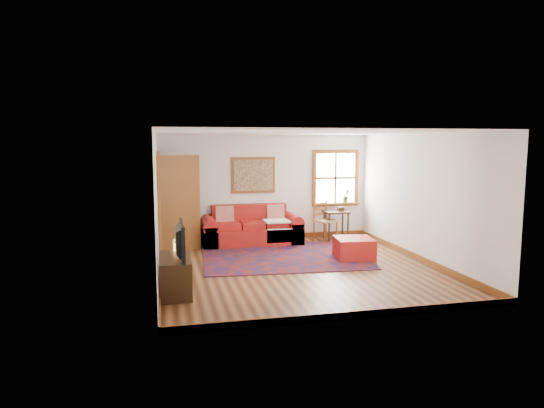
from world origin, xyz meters
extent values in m
plane|color=#3C1F10|center=(0.00, 0.00, 0.00)|extent=(5.50, 5.50, 0.00)
cube|color=silver|center=(0.00, 2.75, 1.25)|extent=(5.00, 0.04, 2.50)
cube|color=silver|center=(0.00, -2.75, 1.25)|extent=(5.00, 0.04, 2.50)
cube|color=silver|center=(-2.50, 0.00, 1.25)|extent=(0.04, 5.50, 2.50)
cube|color=silver|center=(2.50, 0.00, 1.25)|extent=(0.04, 5.50, 2.50)
cube|color=white|center=(0.00, 0.00, 2.50)|extent=(5.00, 5.50, 0.04)
cube|color=brown|center=(0.00, 2.73, 0.06)|extent=(5.00, 0.03, 0.12)
cube|color=brown|center=(-2.48, 0.00, 0.06)|extent=(0.03, 5.50, 0.12)
cube|color=brown|center=(2.48, 0.00, 0.06)|extent=(0.03, 5.50, 0.12)
cube|color=white|center=(1.75, 2.73, 1.45)|extent=(1.00, 0.02, 1.20)
cube|color=brown|center=(1.75, 2.72, 2.09)|extent=(1.18, 0.06, 0.09)
cube|color=brown|center=(1.75, 2.72, 0.80)|extent=(1.18, 0.06, 0.09)
cube|color=brown|center=(1.21, 2.72, 1.45)|extent=(0.09, 0.06, 1.20)
cube|color=brown|center=(2.29, 2.72, 1.45)|extent=(0.09, 0.06, 1.20)
cube|color=brown|center=(1.75, 2.72, 1.45)|extent=(1.00, 0.04, 0.05)
cube|color=brown|center=(1.75, 2.65, 0.83)|extent=(1.15, 0.20, 0.04)
imported|color=#276021|center=(2.00, 2.63, 1.01)|extent=(0.18, 0.15, 0.33)
cube|color=black|center=(-2.49, 1.60, 1.02)|extent=(0.02, 0.90, 2.05)
cube|color=brown|center=(-2.46, 1.11, 1.02)|extent=(0.06, 0.09, 2.05)
cube|color=brown|center=(-2.46, 2.10, 1.02)|extent=(0.06, 0.09, 2.05)
cube|color=brown|center=(-2.46, 1.60, 2.09)|extent=(0.06, 1.08, 0.09)
cube|color=brown|center=(-2.04, 1.90, 1.02)|extent=(0.86, 0.35, 2.05)
cube|color=silver|center=(-2.04, 1.90, 1.13)|extent=(0.56, 0.22, 1.33)
cube|color=brown|center=(-0.30, 2.73, 1.55)|extent=(1.05, 0.04, 0.85)
cube|color=tan|center=(-0.30, 2.69, 1.55)|extent=(0.92, 0.03, 0.72)
cube|color=#5C160D|center=(-0.04, 0.88, 0.01)|extent=(3.39, 2.79, 0.02)
cube|color=#9F1614|center=(-0.43, 2.25, 0.20)|extent=(2.25, 0.93, 0.39)
cube|color=#9F1614|center=(-0.43, 2.59, 0.64)|extent=(1.75, 0.25, 0.49)
cube|color=#9F1614|center=(-1.40, 2.25, 0.24)|extent=(0.31, 0.93, 0.49)
cube|color=#9F1614|center=(0.54, 2.25, 0.24)|extent=(0.31, 0.93, 0.49)
cube|color=orange|center=(-1.03, 2.43, 0.67)|extent=(0.41, 0.20, 0.43)
cube|color=orange|center=(0.17, 2.43, 0.67)|extent=(0.41, 0.20, 0.43)
cube|color=silver|center=(0.11, 2.08, 0.54)|extent=(0.57, 0.51, 0.04)
cube|color=#9F1614|center=(1.32, 0.45, 0.21)|extent=(0.81, 0.81, 0.41)
cube|color=#321F10|center=(1.63, 2.31, 0.67)|extent=(0.57, 0.43, 0.04)
cylinder|color=#321F10|center=(1.40, 2.14, 0.32)|extent=(0.04, 0.04, 0.65)
cylinder|color=#321F10|center=(1.87, 2.14, 0.32)|extent=(0.04, 0.04, 0.65)
cylinder|color=#321F10|center=(1.40, 2.49, 0.32)|extent=(0.04, 0.04, 0.65)
cylinder|color=#321F10|center=(1.87, 2.49, 0.32)|extent=(0.04, 0.04, 0.65)
cube|color=tan|center=(1.34, 2.25, 0.48)|extent=(0.58, 0.57, 0.04)
cylinder|color=brown|center=(1.24, 2.00, 0.23)|extent=(0.04, 0.04, 0.46)
cylinder|color=brown|center=(1.59, 2.16, 0.23)|extent=(0.04, 0.04, 0.46)
cylinder|color=brown|center=(1.09, 2.34, 0.48)|extent=(0.04, 0.04, 0.96)
cylinder|color=brown|center=(1.44, 2.50, 0.48)|extent=(0.04, 0.04, 0.96)
cube|color=brown|center=(1.27, 2.42, 0.74)|extent=(0.37, 0.19, 0.29)
cube|color=#321F10|center=(-2.25, -1.07, 0.29)|extent=(0.47, 1.05, 0.58)
imported|color=black|center=(-2.23, -1.16, 0.85)|extent=(0.12, 0.95, 0.55)
cylinder|color=silver|center=(-2.20, -0.63, 0.67)|extent=(0.12, 0.12, 0.18)
cylinder|color=#FFA53F|center=(-2.20, -0.63, 0.64)|extent=(0.07, 0.07, 0.12)
camera|label=1|loc=(-2.41, -8.48, 2.33)|focal=32.00mm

